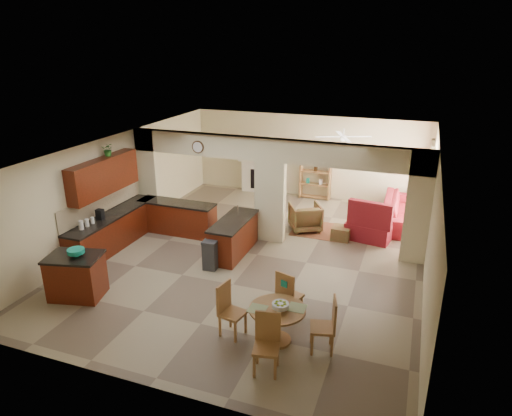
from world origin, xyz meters
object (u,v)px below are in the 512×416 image
(kitchen_island, at_px, (76,276))
(dining_table, at_px, (277,319))
(sofa, at_px, (402,211))
(armchair, at_px, (305,217))

(kitchen_island, distance_m, dining_table, 4.44)
(dining_table, distance_m, sofa, 6.87)
(kitchen_island, relative_size, dining_table, 1.23)
(dining_table, relative_size, sofa, 0.38)
(sofa, relative_size, armchair, 3.18)
(kitchen_island, height_order, sofa, kitchen_island)
(sofa, xyz_separation_m, armchair, (-2.57, -1.43, -0.01))
(sofa, bearing_deg, kitchen_island, 135.82)
(dining_table, height_order, armchair, armchair)
(sofa, distance_m, armchair, 2.94)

